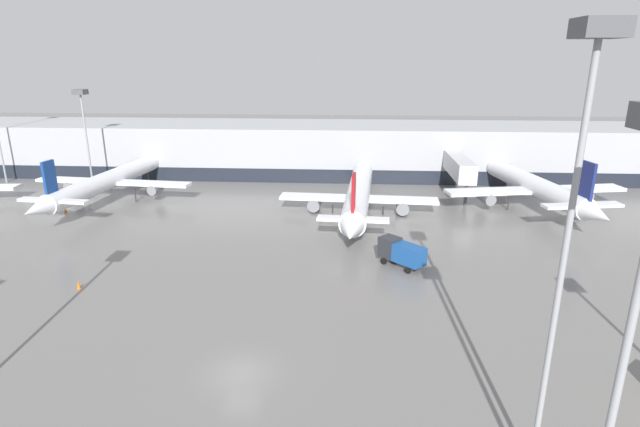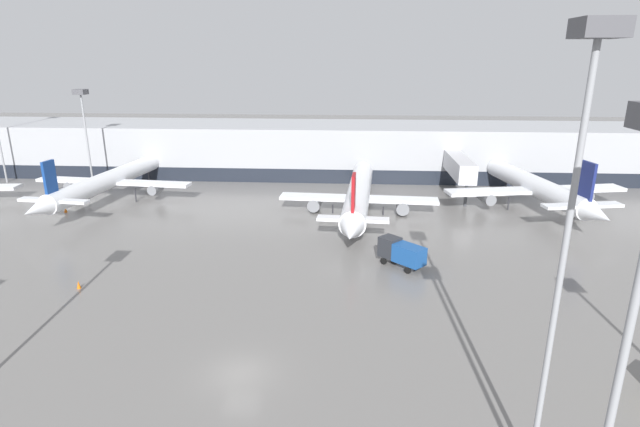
% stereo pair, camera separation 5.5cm
% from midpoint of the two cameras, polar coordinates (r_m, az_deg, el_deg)
% --- Properties ---
extents(ground_plane, '(320.00, 320.00, 0.00)m').
position_cam_midpoint_polar(ground_plane, '(35.98, -9.08, -17.61)').
color(ground_plane, slate).
extents(terminal_building, '(160.00, 28.94, 9.00)m').
position_cam_midpoint_polar(terminal_building, '(92.26, -0.79, 7.40)').
color(terminal_building, '#9EA0A5').
rests_on(terminal_building, ground_plane).
extents(parked_jet_0, '(21.73, 36.12, 8.17)m').
position_cam_midpoint_polar(parked_jet_0, '(68.52, 4.44, 2.17)').
color(parked_jet_0, silver).
rests_on(parked_jet_0, ground_plane).
extents(parked_jet_1, '(24.28, 37.06, 8.52)m').
position_cam_midpoint_polar(parked_jet_1, '(80.97, -22.59, 3.69)').
color(parked_jet_1, silver).
rests_on(parked_jet_1, ground_plane).
extents(parked_jet_2, '(25.95, 31.45, 8.79)m').
position_cam_midpoint_polar(parked_jet_2, '(76.59, 23.53, 2.78)').
color(parked_jet_2, silver).
rests_on(parked_jet_2, ground_plane).
extents(service_truck_2, '(4.84, 4.75, 2.80)m').
position_cam_midpoint_polar(service_truck_2, '(51.52, 9.29, -4.34)').
color(service_truck_2, '#19478C').
rests_on(service_truck_2, ground_plane).
extents(traffic_cone_0, '(0.37, 0.37, 0.75)m').
position_cam_midpoint_polar(traffic_cone_0, '(51.81, -25.84, -7.33)').
color(traffic_cone_0, orange).
rests_on(traffic_cone_0, ground_plane).
extents(traffic_cone_2, '(0.37, 0.37, 0.75)m').
position_cam_midpoint_polar(traffic_cone_2, '(82.02, -27.22, 1.22)').
color(traffic_cone_2, orange).
rests_on(traffic_cone_2, ground_plane).
extents(traffic_cone_3, '(0.43, 0.43, 0.76)m').
position_cam_midpoint_polar(traffic_cone_3, '(77.51, -27.06, 0.39)').
color(traffic_cone_3, orange).
rests_on(traffic_cone_3, ground_plane).
extents(apron_light_mast_6, '(1.80, 1.80, 22.04)m').
position_cam_midpoint_polar(apron_light_mast_6, '(23.98, 27.73, 6.90)').
color(apron_light_mast_6, gray).
rests_on(apron_light_mast_6, ground_plane).
extents(apron_light_mast_7, '(1.80, 1.80, 15.83)m').
position_cam_midpoint_polar(apron_light_mast_7, '(87.97, -25.47, 10.67)').
color(apron_light_mast_7, gray).
rests_on(apron_light_mast_7, ground_plane).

